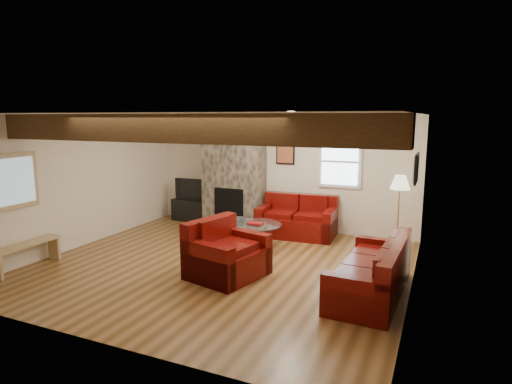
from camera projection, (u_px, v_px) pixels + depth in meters
room at (220, 192)px, 6.97m from camera, size 8.00×8.00×8.00m
oak_beam at (174, 128)px, 5.66m from camera, size 6.00×0.36×0.38m
chimney_breast at (234, 173)px, 9.62m from camera, size 1.40×0.67×2.50m
back_window at (340, 162)px, 8.83m from camera, size 0.90×0.08×1.10m
hatch_window at (9, 182)px, 6.75m from camera, size 0.08×1.00×0.90m
ceiling_dome at (291, 118)px, 7.22m from camera, size 0.40×0.40×0.18m
artwork_back at (285, 152)px, 9.28m from camera, size 0.42×0.06×0.52m
artwork_right at (416, 168)px, 5.98m from camera, size 0.06×0.55×0.42m
sofa_three at (371, 268)px, 5.95m from camera, size 0.92×2.03×0.77m
loveseat at (297, 216)px, 8.89m from camera, size 1.64×1.01×0.84m
armchair_red at (227, 249)px, 6.61m from camera, size 1.18×1.28×0.88m
coffee_table at (255, 237)px, 8.03m from camera, size 0.99×0.99×0.51m
tv_cabinet at (194, 210)px, 10.25m from camera, size 1.04×0.41×0.52m
television at (194, 189)px, 10.16m from camera, size 0.88×0.12×0.51m
floor_lamp at (400, 187)px, 7.83m from camera, size 0.36×0.36×1.41m
pine_bench at (27, 256)px, 6.99m from camera, size 0.27×1.16×0.44m
coal_bucket at (240, 224)px, 9.29m from camera, size 0.33×0.33×0.31m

